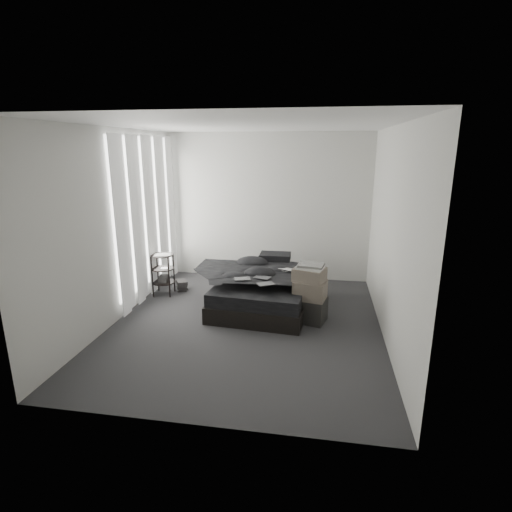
% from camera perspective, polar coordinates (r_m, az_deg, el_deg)
% --- Properties ---
extents(floor, '(3.60, 4.20, 0.01)m').
position_cam_1_polar(floor, '(5.55, -1.38, -9.66)').
color(floor, '#2B2B2D').
rests_on(floor, ground).
extents(ceiling, '(3.60, 4.20, 0.01)m').
position_cam_1_polar(ceiling, '(5.04, -1.58, 18.22)').
color(ceiling, white).
rests_on(ceiling, ground).
extents(wall_back, '(3.60, 0.01, 2.60)m').
position_cam_1_polar(wall_back, '(7.18, 1.72, 6.95)').
color(wall_back, silver).
rests_on(wall_back, ground).
extents(wall_front, '(3.60, 0.01, 2.60)m').
position_cam_1_polar(wall_front, '(3.18, -8.68, -4.06)').
color(wall_front, silver).
rests_on(wall_front, ground).
extents(wall_left, '(0.01, 4.20, 2.60)m').
position_cam_1_polar(wall_left, '(5.76, -19.40, 3.99)').
color(wall_left, silver).
rests_on(wall_left, ground).
extents(wall_right, '(0.01, 4.20, 2.60)m').
position_cam_1_polar(wall_right, '(5.12, 18.75, 2.73)').
color(wall_right, silver).
rests_on(wall_right, ground).
extents(window_left, '(0.02, 2.00, 2.30)m').
position_cam_1_polar(window_left, '(6.53, -15.54, 6.00)').
color(window_left, white).
rests_on(window_left, wall_left).
extents(curtain_left, '(0.06, 2.12, 2.48)m').
position_cam_1_polar(curtain_left, '(6.52, -15.09, 5.39)').
color(curtain_left, white).
rests_on(curtain_left, wall_left).
extents(bed, '(1.48, 1.87, 0.24)m').
position_cam_1_polar(bed, '(6.10, 1.25, -6.08)').
color(bed, black).
rests_on(bed, floor).
extents(mattress, '(1.43, 1.81, 0.19)m').
position_cam_1_polar(mattress, '(6.03, 1.26, -4.19)').
color(mattress, black).
rests_on(mattress, bed).
extents(duvet, '(1.42, 1.61, 0.20)m').
position_cam_1_polar(duvet, '(5.92, 1.18, -2.53)').
color(duvet, black).
rests_on(duvet, mattress).
extents(pillow_lower, '(0.56, 0.40, 0.12)m').
position_cam_1_polar(pillow_lower, '(6.62, 2.27, -0.99)').
color(pillow_lower, black).
rests_on(pillow_lower, mattress).
extents(pillow_upper, '(0.50, 0.35, 0.11)m').
position_cam_1_polar(pillow_upper, '(6.56, 2.76, -0.11)').
color(pillow_upper, black).
rests_on(pillow_upper, pillow_lower).
extents(laptop, '(0.33, 0.28, 0.02)m').
position_cam_1_polar(laptop, '(5.91, 4.43, -1.48)').
color(laptop, silver).
rests_on(laptop, duvet).
extents(comic_a, '(0.25, 0.20, 0.01)m').
position_cam_1_polar(comic_a, '(5.55, -1.98, -2.63)').
color(comic_a, black).
rests_on(comic_a, duvet).
extents(comic_b, '(0.25, 0.20, 0.01)m').
position_cam_1_polar(comic_b, '(5.60, 0.90, -2.39)').
color(comic_b, black).
rests_on(comic_b, duvet).
extents(comic_c, '(0.26, 0.24, 0.01)m').
position_cam_1_polar(comic_c, '(5.34, 1.40, -3.24)').
color(comic_c, black).
rests_on(comic_c, duvet).
extents(side_stand, '(0.39, 0.39, 0.67)m').
position_cam_1_polar(side_stand, '(6.68, -13.11, -2.62)').
color(side_stand, black).
rests_on(side_stand, floor).
extents(papers, '(0.30, 0.25, 0.01)m').
position_cam_1_polar(papers, '(6.57, -13.24, 0.18)').
color(papers, white).
rests_on(papers, side_stand).
extents(floor_books, '(0.24, 0.27, 0.16)m').
position_cam_1_polar(floor_books, '(6.88, -10.54, -4.17)').
color(floor_books, black).
rests_on(floor_books, floor).
extents(box_lower, '(0.53, 0.46, 0.33)m').
position_cam_1_polar(box_lower, '(5.63, 7.56, -7.58)').
color(box_lower, black).
rests_on(box_lower, floor).
extents(box_mid, '(0.48, 0.41, 0.25)m').
position_cam_1_polar(box_mid, '(5.51, 7.73, -4.81)').
color(box_mid, '#5E544A').
rests_on(box_mid, box_lower).
extents(box_upper, '(0.48, 0.44, 0.18)m').
position_cam_1_polar(box_upper, '(5.46, 7.64, -2.63)').
color(box_upper, '#5E544A').
rests_on(box_upper, box_mid).
extents(art_book_white, '(0.40, 0.36, 0.03)m').
position_cam_1_polar(art_book_white, '(5.42, 7.78, -1.58)').
color(art_book_white, silver).
rests_on(art_book_white, box_upper).
extents(art_book_snake, '(0.37, 0.32, 0.03)m').
position_cam_1_polar(art_book_snake, '(5.40, 7.86, -1.29)').
color(art_book_snake, silver).
rests_on(art_book_snake, art_book_white).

